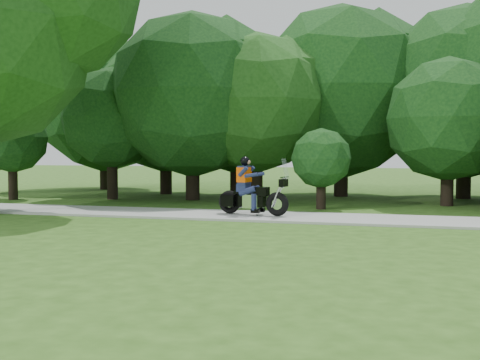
# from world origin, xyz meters

# --- Properties ---
(ground) EXTENTS (100.00, 100.00, 0.00)m
(ground) POSITION_xyz_m (0.00, 0.00, 0.00)
(ground) COLOR #305518
(ground) RESTS_ON ground
(walkway) EXTENTS (60.00, 2.20, 0.06)m
(walkway) POSITION_xyz_m (0.00, 8.00, 0.03)
(walkway) COLOR #A4A49F
(walkway) RESTS_ON ground
(touring_motorcycle) EXTENTS (2.01, 0.85, 1.54)m
(touring_motorcycle) POSITION_xyz_m (-3.28, 8.01, 0.62)
(touring_motorcycle) COLOR black
(touring_motorcycle) RESTS_ON walkway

